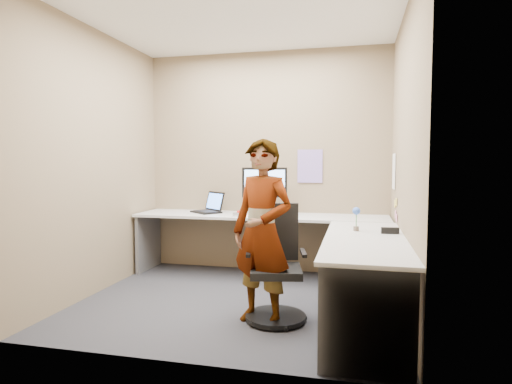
% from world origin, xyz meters
% --- Properties ---
extents(ground, '(3.00, 3.00, 0.00)m').
position_xyz_m(ground, '(0.00, 0.00, 0.00)').
color(ground, '#232328').
rests_on(ground, ground).
extents(wall_back, '(3.00, 0.00, 3.00)m').
position_xyz_m(wall_back, '(0.00, 1.30, 1.35)').
color(wall_back, brown).
rests_on(wall_back, ground).
extents(wall_right, '(0.00, 2.70, 2.70)m').
position_xyz_m(wall_right, '(1.50, 0.00, 1.35)').
color(wall_right, brown).
rests_on(wall_right, ground).
extents(wall_left, '(0.00, 2.70, 2.70)m').
position_xyz_m(wall_left, '(-1.50, 0.00, 1.35)').
color(wall_left, brown).
rests_on(wall_left, ground).
extents(ceiling, '(3.00, 3.00, 0.00)m').
position_xyz_m(ceiling, '(0.00, 0.00, 2.70)').
color(ceiling, white).
rests_on(ceiling, wall_back).
extents(desk, '(2.98, 2.58, 0.73)m').
position_xyz_m(desk, '(0.44, 0.39, 0.59)').
color(desk, '#BABABA').
rests_on(desk, ground).
extents(paper_ream, '(0.37, 0.31, 0.06)m').
position_xyz_m(paper_ream, '(0.07, 0.90, 0.76)').
color(paper_ream, red).
rests_on(paper_ream, desk).
extents(monitor, '(0.51, 0.21, 0.49)m').
position_xyz_m(monitor, '(0.07, 0.92, 1.09)').
color(monitor, black).
rests_on(monitor, paper_ream).
extents(laptop, '(0.46, 0.45, 0.25)m').
position_xyz_m(laptop, '(-0.65, 1.06, 0.79)').
color(laptop, black).
rests_on(laptop, desk).
extents(trackball_mouse, '(0.12, 0.08, 0.07)m').
position_xyz_m(trackball_mouse, '(-0.20, 0.77, 0.76)').
color(trackball_mouse, '#B7B7BC').
rests_on(trackball_mouse, desk).
extents(origami, '(0.10, 0.10, 0.06)m').
position_xyz_m(origami, '(-0.14, 0.83, 0.76)').
color(origami, white).
rests_on(origami, desk).
extents(stapler, '(0.15, 0.05, 0.05)m').
position_xyz_m(stapler, '(1.39, -0.07, 0.76)').
color(stapler, black).
rests_on(stapler, desk).
extents(flower, '(0.07, 0.07, 0.22)m').
position_xyz_m(flower, '(1.10, 0.02, 0.87)').
color(flower, brown).
rests_on(flower, desk).
extents(calendar_purple, '(0.30, 0.01, 0.40)m').
position_xyz_m(calendar_purple, '(0.55, 1.29, 1.30)').
color(calendar_purple, '#846BB7').
rests_on(calendar_purple, wall_back).
extents(calendar_white, '(0.01, 0.28, 0.38)m').
position_xyz_m(calendar_white, '(1.49, 0.90, 1.25)').
color(calendar_white, white).
rests_on(calendar_white, wall_right).
extents(sticky_note_a, '(0.01, 0.07, 0.07)m').
position_xyz_m(sticky_note_a, '(1.49, 0.55, 0.95)').
color(sticky_note_a, '#F2E059').
rests_on(sticky_note_a, wall_right).
extents(sticky_note_b, '(0.01, 0.07, 0.07)m').
position_xyz_m(sticky_note_b, '(1.49, 0.60, 0.82)').
color(sticky_note_b, pink).
rests_on(sticky_note_b, wall_right).
extents(sticky_note_c, '(0.01, 0.07, 0.07)m').
position_xyz_m(sticky_note_c, '(1.49, 0.48, 0.80)').
color(sticky_note_c, pink).
rests_on(sticky_note_c, wall_right).
extents(sticky_note_d, '(0.01, 0.07, 0.07)m').
position_xyz_m(sticky_note_d, '(1.49, 0.70, 0.92)').
color(sticky_note_d, '#F2E059').
rests_on(sticky_note_d, wall_right).
extents(office_chair, '(0.54, 0.52, 0.97)m').
position_xyz_m(office_chair, '(0.44, -0.35, 0.40)').
color(office_chair, black).
rests_on(office_chair, ground).
extents(person, '(0.66, 0.56, 1.54)m').
position_xyz_m(person, '(0.34, -0.47, 0.77)').
color(person, '#999399').
rests_on(person, ground).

